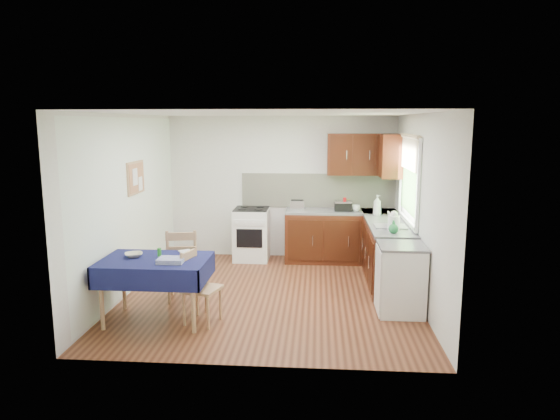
# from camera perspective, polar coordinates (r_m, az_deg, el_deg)

# --- Properties ---
(floor) EXTENTS (4.20, 4.20, 0.00)m
(floor) POSITION_cam_1_polar(r_m,az_deg,el_deg) (7.11, -1.10, -9.62)
(floor) COLOR #4B2414
(floor) RESTS_ON ground
(ceiling) EXTENTS (4.00, 4.20, 0.02)m
(ceiling) POSITION_cam_1_polar(r_m,az_deg,el_deg) (6.70, -1.17, 10.97)
(ceiling) COLOR white
(ceiling) RESTS_ON wall_back
(wall_back) EXTENTS (4.00, 0.02, 2.50)m
(wall_back) POSITION_cam_1_polar(r_m,az_deg,el_deg) (8.86, 0.16, 2.62)
(wall_back) COLOR white
(wall_back) RESTS_ON ground
(wall_front) EXTENTS (4.00, 0.02, 2.50)m
(wall_front) POSITION_cam_1_polar(r_m,az_deg,el_deg) (4.75, -3.54, -3.83)
(wall_front) COLOR white
(wall_front) RESTS_ON ground
(wall_left) EXTENTS (0.02, 4.20, 2.50)m
(wall_left) POSITION_cam_1_polar(r_m,az_deg,el_deg) (7.26, -17.05, 0.55)
(wall_left) COLOR white
(wall_left) RESTS_ON ground
(wall_right) EXTENTS (0.02, 4.20, 2.50)m
(wall_right) POSITION_cam_1_polar(r_m,az_deg,el_deg) (6.90, 15.65, 0.15)
(wall_right) COLOR white
(wall_right) RESTS_ON ground
(base_cabinets) EXTENTS (1.90, 2.30, 0.86)m
(base_cabinets) POSITION_cam_1_polar(r_m,az_deg,el_deg) (8.19, 9.25, -3.96)
(base_cabinets) COLOR #351509
(base_cabinets) RESTS_ON ground
(worktop_back) EXTENTS (1.90, 0.60, 0.04)m
(worktop_back) POSITION_cam_1_polar(r_m,az_deg,el_deg) (8.61, 7.00, -0.17)
(worktop_back) COLOR slate
(worktop_back) RESTS_ON base_cabinets
(worktop_right) EXTENTS (0.60, 1.70, 0.04)m
(worktop_right) POSITION_cam_1_polar(r_m,az_deg,el_deg) (7.54, 12.33, -1.76)
(worktop_right) COLOR slate
(worktop_right) RESTS_ON base_cabinets
(worktop_corner) EXTENTS (0.60, 0.60, 0.04)m
(worktop_corner) POSITION_cam_1_polar(r_m,az_deg,el_deg) (8.66, 11.30, -0.22)
(worktop_corner) COLOR slate
(worktop_corner) RESTS_ON base_cabinets
(splashback) EXTENTS (2.70, 0.02, 0.60)m
(splashback) POSITION_cam_1_polar(r_m,az_deg,el_deg) (8.83, 4.36, 2.23)
(splashback) COLOR beige
(splashback) RESTS_ON wall_back
(upper_cabinets) EXTENTS (1.20, 0.85, 0.70)m
(upper_cabinets) POSITION_cam_1_polar(r_m,az_deg,el_deg) (8.53, 10.34, 6.22)
(upper_cabinets) COLOR #351509
(upper_cabinets) RESTS_ON wall_back
(stove) EXTENTS (0.60, 0.61, 0.92)m
(stove) POSITION_cam_1_polar(r_m,az_deg,el_deg) (8.75, -3.26, -2.75)
(stove) COLOR white
(stove) RESTS_ON ground
(window) EXTENTS (0.04, 1.48, 1.26)m
(window) POSITION_cam_1_polar(r_m,az_deg,el_deg) (7.52, 14.55, 4.06)
(window) COLOR #2F5724
(window) RESTS_ON wall_right
(fridge) EXTENTS (0.58, 0.60, 0.89)m
(fridge) POSITION_cam_1_polar(r_m,az_deg,el_deg) (6.50, 13.64, -7.68)
(fridge) COLOR white
(fridge) RESTS_ON ground
(corkboard) EXTENTS (0.04, 0.62, 0.47)m
(corkboard) POSITION_cam_1_polar(r_m,az_deg,el_deg) (7.48, -16.15, 3.56)
(corkboard) COLOR #A98454
(corkboard) RESTS_ON wall_left
(dining_table) EXTENTS (1.28, 0.86, 0.77)m
(dining_table) POSITION_cam_1_polar(r_m,az_deg,el_deg) (6.20, -14.07, -6.38)
(dining_table) COLOR #0D0F36
(dining_table) RESTS_ON ground
(chair_far) EXTENTS (0.51, 0.51, 1.00)m
(chair_far) POSITION_cam_1_polar(r_m,az_deg,el_deg) (6.85, -11.04, -5.95)
(chair_far) COLOR #A98454
(chair_far) RESTS_ON ground
(chair_near) EXTENTS (0.49, 0.49, 0.89)m
(chair_near) POSITION_cam_1_polar(r_m,az_deg,el_deg) (6.10, -9.29, -8.42)
(chair_near) COLOR #A98454
(chair_near) RESTS_ON ground
(toaster) EXTENTS (0.25, 0.15, 0.19)m
(toaster) POSITION_cam_1_polar(r_m,az_deg,el_deg) (8.53, 1.99, 0.53)
(toaster) COLOR silver
(toaster) RESTS_ON worktop_back
(sandwich_press) EXTENTS (0.29, 0.25, 0.17)m
(sandwich_press) POSITION_cam_1_polar(r_m,az_deg,el_deg) (8.57, 7.22, 0.48)
(sandwich_press) COLOR black
(sandwich_press) RESTS_ON worktop_back
(sauce_bottle) EXTENTS (0.05, 0.05, 0.23)m
(sauce_bottle) POSITION_cam_1_polar(r_m,az_deg,el_deg) (8.50, 7.39, 0.64)
(sauce_bottle) COLOR red
(sauce_bottle) RESTS_ON worktop_back
(yellow_packet) EXTENTS (0.13, 0.10, 0.16)m
(yellow_packet) POSITION_cam_1_polar(r_m,az_deg,el_deg) (8.75, 7.67, 0.65)
(yellow_packet) COLOR yellow
(yellow_packet) RESTS_ON worktop_back
(dish_rack) EXTENTS (0.45, 0.34, 0.21)m
(dish_rack) POSITION_cam_1_polar(r_m,az_deg,el_deg) (7.34, 12.51, -1.73)
(dish_rack) COLOR #98989D
(dish_rack) RESTS_ON worktop_right
(kettle) EXTENTS (0.16, 0.16, 0.27)m
(kettle) POSITION_cam_1_polar(r_m,az_deg,el_deg) (7.12, 12.87, -1.30)
(kettle) COLOR white
(kettle) RESTS_ON worktop_right
(cup) EXTENTS (0.16, 0.16, 0.11)m
(cup) POSITION_cam_1_polar(r_m,az_deg,el_deg) (8.54, 8.68, 0.22)
(cup) COLOR white
(cup) RESTS_ON worktop_back
(soap_bottle_a) EXTENTS (0.18, 0.18, 0.33)m
(soap_bottle_a) POSITION_cam_1_polar(r_m,az_deg,el_deg) (8.20, 11.05, 0.54)
(soap_bottle_a) COLOR white
(soap_bottle_a) RESTS_ON worktop_right
(soap_bottle_b) EXTENTS (0.11, 0.11, 0.17)m
(soap_bottle_b) POSITION_cam_1_polar(r_m,az_deg,el_deg) (8.24, 11.10, 0.02)
(soap_bottle_b) COLOR #1F6FB7
(soap_bottle_b) RESTS_ON worktop_right
(soap_bottle_c) EXTENTS (0.16, 0.16, 0.17)m
(soap_bottle_c) POSITION_cam_1_polar(r_m,az_deg,el_deg) (6.94, 12.85, -1.89)
(soap_bottle_c) COLOR #227E3D
(soap_bottle_c) RESTS_ON worktop_right
(plate_bowl) EXTENTS (0.28, 0.28, 0.05)m
(plate_bowl) POSITION_cam_1_polar(r_m,az_deg,el_deg) (6.32, -16.37, -4.95)
(plate_bowl) COLOR beige
(plate_bowl) RESTS_ON dining_table
(book) EXTENTS (0.24, 0.25, 0.02)m
(book) POSITION_cam_1_polar(r_m,az_deg,el_deg) (6.36, -11.30, -4.82)
(book) COLOR white
(book) RESTS_ON dining_table
(spice_jar) EXTENTS (0.05, 0.05, 0.10)m
(spice_jar) POSITION_cam_1_polar(r_m,az_deg,el_deg) (6.27, -13.62, -4.72)
(spice_jar) COLOR #279028
(spice_jar) RESTS_ON dining_table
(tea_towel) EXTENTS (0.31, 0.24, 0.05)m
(tea_towel) POSITION_cam_1_polar(r_m,az_deg,el_deg) (5.97, -12.34, -5.63)
(tea_towel) COLOR navy
(tea_towel) RESTS_ON dining_table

